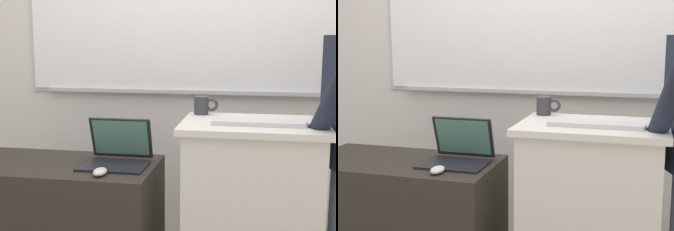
{
  "view_description": "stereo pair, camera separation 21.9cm",
  "coord_description": "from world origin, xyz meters",
  "views": [
    {
      "loc": [
        0.32,
        -1.86,
        1.38
      ],
      "look_at": [
        -0.09,
        0.27,
        1.03
      ],
      "focal_mm": 50.0,
      "sensor_mm": 36.0,
      "label": 1
    },
    {
      "loc": [
        0.53,
        -1.8,
        1.38
      ],
      "look_at": [
        -0.09,
        0.27,
        1.03
      ],
      "focal_mm": 50.0,
      "sensor_mm": 36.0,
      "label": 2
    }
  ],
  "objects": [
    {
      "name": "back_wall",
      "position": [
        -0.0,
        1.27,
        1.47
      ],
      "size": [
        6.4,
        0.17,
        2.93
      ],
      "color": "silver",
      "rests_on": "ground_plane"
    },
    {
      "name": "lectern_podium",
      "position": [
        0.31,
        0.33,
        0.5
      ],
      "size": [
        0.67,
        0.51,
        1.0
      ],
      "color": "beige",
      "rests_on": "ground_plane"
    },
    {
      "name": "laptop",
      "position": [
        -0.36,
        0.35,
        0.83
      ],
      "size": [
        0.33,
        0.3,
        0.22
      ],
      "color": "black",
      "rests_on": "side_desk"
    },
    {
      "name": "wireless_keyboard",
      "position": [
        0.33,
        0.27,
        1.01
      ],
      "size": [
        0.42,
        0.12,
        0.02
      ],
      "color": "silver",
      "rests_on": "lectern_podium"
    },
    {
      "name": "computer_mouse_by_laptop",
      "position": [
        -0.38,
        0.13,
        0.78
      ],
      "size": [
        0.06,
        0.1,
        0.03
      ],
      "color": "silver",
      "rests_on": "side_desk"
    },
    {
      "name": "computer_mouse_by_keyboard",
      "position": [
        0.57,
        0.27,
        1.02
      ],
      "size": [
        0.06,
        0.1,
        0.03
      ],
      "color": "#BCBCC1",
      "rests_on": "lectern_podium"
    },
    {
      "name": "coffee_mug",
      "position": [
        0.05,
        0.52,
        1.05
      ],
      "size": [
        0.13,
        0.07,
        0.09
      ],
      "color": "#333338",
      "rests_on": "lectern_podium"
    }
  ]
}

